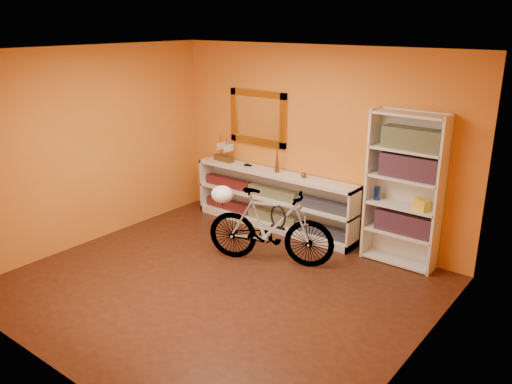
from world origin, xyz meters
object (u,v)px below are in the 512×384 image
Objects in this scene: bookcase at (404,190)px; helmet at (222,194)px; console_unit at (274,200)px; bicycle at (270,227)px.

bookcase is 2.21m from helmet.
bicycle is (0.64, -0.96, 0.05)m from console_unit.
console_unit is 1.60× the size of bicycle.
bicycle is 5.74× the size of helmet.
helmet is (-0.58, -0.23, 0.36)m from bicycle.
console_unit is 1.98m from bookcase.
bookcase is 1.17× the size of bicycle.
bicycle is at bearing -56.08° from console_unit.
bicycle is (-1.26, -0.98, -0.47)m from bookcase.
bookcase is at bearing 0.75° from console_unit.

